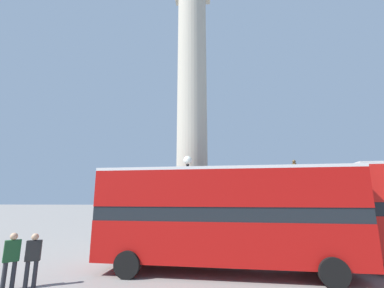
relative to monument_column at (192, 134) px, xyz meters
The scene contains 7 objects.
ground_plane 7.09m from the monument_column, ahead, with size 200.00×200.00×0.00m, color gray.
monument_column is the anchor object (origin of this frame).
bus_b 7.28m from the monument_column, 72.30° to the right, with size 10.60×3.52×4.18m.
equestrian_statue 11.53m from the monument_column, 34.89° to the left, with size 3.33×2.56×6.16m.
street_lamp 5.34m from the monument_column, 90.34° to the right, with size 0.44×0.44×5.07m.
pedestrian_near_lamp 11.23m from the monument_column, 126.54° to the right, with size 0.47×0.46×1.80m.
pedestrian_by_plinth 10.79m from the monument_column, 124.39° to the right, with size 0.49×0.35×1.75m.
Camera 1 is at (1.00, -16.40, 2.96)m, focal length 24.00 mm.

